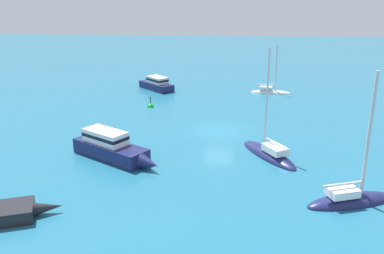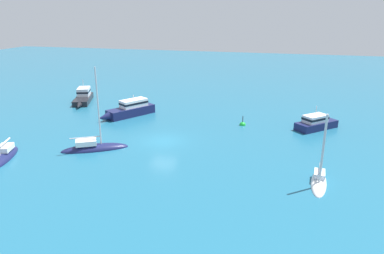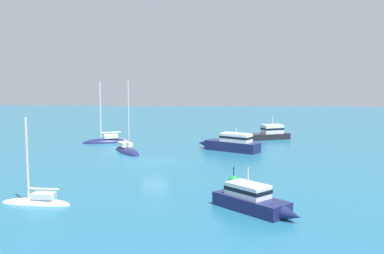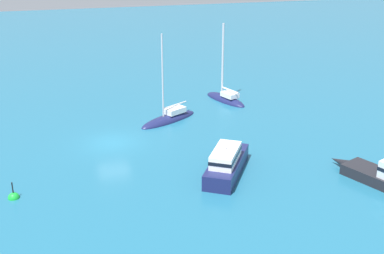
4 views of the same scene
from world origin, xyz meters
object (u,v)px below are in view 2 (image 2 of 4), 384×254
(ketch, at_px, (319,181))
(channel_buoy, at_px, (243,125))
(sailboat, at_px, (94,148))
(motor_cruiser, at_px, (317,123))
(ketch_1, at_px, (3,157))
(powerboat, at_px, (130,109))
(cabin_cruiser, at_px, (83,97))

(ketch, xyz_separation_m, channel_buoy, (7.30, -12.87, -0.15))
(sailboat, bearing_deg, channel_buoy, 11.49)
(motor_cruiser, distance_m, channel_buoy, 8.11)
(ketch_1, relative_size, motor_cruiser, 1.52)
(powerboat, distance_m, cabin_cruiser, 10.55)
(ketch, bearing_deg, motor_cruiser, -178.35)
(ketch, height_order, cabin_cruiser, ketch)
(sailboat, xyz_separation_m, cabin_cruiser, (10.70, -16.11, 0.60))
(cabin_cruiser, xyz_separation_m, motor_cruiser, (-31.26, 4.34, -0.04))
(cabin_cruiser, bearing_deg, powerboat, 40.46)
(motor_cruiser, xyz_separation_m, channel_buoy, (8.04, 0.82, -0.67))
(sailboat, relative_size, ketch_1, 1.02)
(cabin_cruiser, relative_size, ketch_1, 0.93)
(sailboat, xyz_separation_m, channel_buoy, (-12.52, -10.96, -0.11))
(powerboat, bearing_deg, motor_cruiser, 124.03)
(powerboat, bearing_deg, channel_buoy, 121.57)
(ketch_1, height_order, motor_cruiser, ketch_1)
(sailboat, distance_m, powerboat, 11.27)
(channel_buoy, bearing_deg, cabin_cruiser, -12.53)
(cabin_cruiser, distance_m, channel_buoy, 23.79)
(channel_buoy, bearing_deg, ketch_1, 37.84)
(ketch, bearing_deg, channel_buoy, -145.68)
(sailboat, relative_size, motor_cruiser, 1.56)
(powerboat, xyz_separation_m, channel_buoy, (-13.90, 0.21, -0.81))
(ketch, relative_size, cabin_cruiser, 0.79)
(ketch_1, bearing_deg, motor_cruiser, 100.62)
(cabin_cruiser, bearing_deg, motor_cruiser, 60.56)
(sailboat, height_order, cabin_cruiser, sailboat)
(channel_buoy, bearing_deg, motor_cruiser, -174.18)
(ketch_1, xyz_separation_m, channel_buoy, (-19.19, -14.91, -0.17))
(ketch, relative_size, channel_buoy, 4.15)
(channel_buoy, bearing_deg, sailboat, 41.19)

